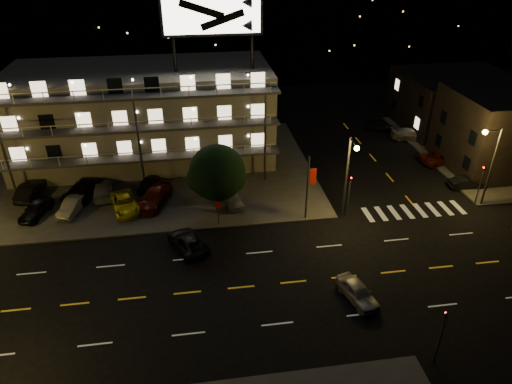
{
  "coord_description": "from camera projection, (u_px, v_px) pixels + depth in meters",
  "views": [
    {
      "loc": [
        -4.74,
        -25.89,
        23.26
      ],
      "look_at": [
        0.32,
        8.0,
        3.5
      ],
      "focal_mm": 32.0,
      "sensor_mm": 36.0,
      "label": 1
    }
  ],
  "objects": [
    {
      "name": "lot_car_1",
      "position": [
        72.0,
        206.0,
        42.67
      ],
      "size": [
        2.43,
        4.23,
        1.32
      ],
      "primitive_type": "imported",
      "rotation": [
        0.0,
        0.0,
        -0.28
      ],
      "color": "gray",
      "rests_on": "curb_nw"
    },
    {
      "name": "hill_backdrop",
      "position": [
        177.0,
        0.0,
        86.81
      ],
      "size": [
        120.0,
        25.0,
        24.0
      ],
      "color": "black",
      "rests_on": "ground"
    },
    {
      "name": "streetlight_ne",
      "position": [
        490.0,
        159.0,
        41.87
      ],
      "size": [
        1.92,
        0.44,
        8.0
      ],
      "color": "#2D2D30",
      "rests_on": "ground"
    },
    {
      "name": "stop_sign",
      "position": [
        218.0,
        209.0,
        40.51
      ],
      "size": [
        0.91,
        0.11,
        2.61
      ],
      "color": "#2D2D30",
      "rests_on": "ground"
    },
    {
      "name": "curb_nw",
      "position": [
        110.0,
        175.0,
        49.72
      ],
      "size": [
        44.0,
        24.0,
        0.15
      ],
      "primitive_type": "cube",
      "color": "#3C3C39",
      "rests_on": "ground"
    },
    {
      "name": "lot_car_2",
      "position": [
        125.0,
        203.0,
        43.09
      ],
      "size": [
        3.47,
        5.23,
        1.33
      ],
      "primitive_type": "imported",
      "rotation": [
        0.0,
        0.0,
        0.28
      ],
      "color": "yellow",
      "rests_on": "curb_nw"
    },
    {
      "name": "streetlight_nc",
      "position": [
        349.0,
        171.0,
        39.81
      ],
      "size": [
        0.44,
        1.92,
        8.0
      ],
      "color": "#2D2D30",
      "rests_on": "ground"
    },
    {
      "name": "motel",
      "position": [
        144.0,
        114.0,
        50.93
      ],
      "size": [
        28.0,
        13.8,
        18.1
      ],
      "color": "gray",
      "rests_on": "ground"
    },
    {
      "name": "lot_car_6",
      "position": [
        84.0,
        189.0,
        45.34
      ],
      "size": [
        4.07,
        5.91,
        1.5
      ],
      "primitive_type": "imported",
      "rotation": [
        0.0,
        0.0,
        2.82
      ],
      "color": "black",
      "rests_on": "curb_nw"
    },
    {
      "name": "lot_car_7",
      "position": [
        103.0,
        190.0,
        45.35
      ],
      "size": [
        2.34,
        4.76,
        1.33
      ],
      "primitive_type": "imported",
      "rotation": [
        0.0,
        0.0,
        3.25
      ],
      "color": "gray",
      "rests_on": "curb_nw"
    },
    {
      "name": "lot_car_8",
      "position": [
        149.0,
        183.0,
        46.58
      ],
      "size": [
        2.45,
        4.02,
        1.28
      ],
      "primitive_type": "imported",
      "rotation": [
        0.0,
        0.0,
        2.87
      ],
      "color": "black",
      "rests_on": "curb_nw"
    },
    {
      "name": "side_car_2",
      "position": [
        410.0,
        134.0,
        57.92
      ],
      "size": [
        5.09,
        2.97,
        1.39
      ],
      "primitive_type": "imported",
      "rotation": [
        0.0,
        0.0,
        1.34
      ],
      "color": "gray",
      "rests_on": "ground"
    },
    {
      "name": "curb_ne",
      "position": [
        483.0,
        150.0,
        55.34
      ],
      "size": [
        16.0,
        24.0,
        0.15
      ],
      "primitive_type": "cube",
      "color": "#3C3C39",
      "rests_on": "ground"
    },
    {
      "name": "road_car_east",
      "position": [
        358.0,
        292.0,
        32.71
      ],
      "size": [
        2.57,
        4.25,
        1.35
      ],
      "primitive_type": "imported",
      "rotation": [
        0.0,
        0.0,
        0.26
      ],
      "color": "gray",
      "rests_on": "ground"
    },
    {
      "name": "lot_car_4",
      "position": [
        233.0,
        199.0,
        43.86
      ],
      "size": [
        2.22,
        3.92,
        1.26
      ],
      "primitive_type": "imported",
      "rotation": [
        0.0,
        0.0,
        0.21
      ],
      "color": "gray",
      "rests_on": "curb_nw"
    },
    {
      "name": "signal_nw",
      "position": [
        349.0,
        191.0,
        41.55
      ],
      "size": [
        0.2,
        0.27,
        4.6
      ],
      "color": "#2D2D30",
      "rests_on": "ground"
    },
    {
      "name": "ground",
      "position": [
        267.0,
        285.0,
        34.41
      ],
      "size": [
        140.0,
        140.0,
        0.0
      ],
      "primitive_type": "plane",
      "color": "black",
      "rests_on": "ground"
    },
    {
      "name": "lot_car_9",
      "position": [
        226.0,
        177.0,
        47.6
      ],
      "size": [
        2.46,
        4.39,
        1.37
      ],
      "primitive_type": "imported",
      "rotation": [
        0.0,
        0.0,
        2.88
      ],
      "color": "#58170C",
      "rests_on": "curb_nw"
    },
    {
      "name": "signal_sw",
      "position": [
        442.0,
        332.0,
        26.99
      ],
      "size": [
        0.2,
        0.27,
        4.6
      ],
      "color": "#2D2D30",
      "rests_on": "ground"
    },
    {
      "name": "tree",
      "position": [
        217.0,
        174.0,
        41.02
      ],
      "size": [
        5.36,
        5.16,
        6.75
      ],
      "color": "black",
      "rests_on": "curb_nw"
    },
    {
      "name": "banner_north",
      "position": [
        308.0,
        187.0,
        40.54
      ],
      "size": [
        0.83,
        0.16,
        6.4
      ],
      "color": "#2D2D30",
      "rests_on": "ground"
    },
    {
      "name": "side_bldg_back",
      "position": [
        455.0,
        101.0,
        60.48
      ],
      "size": [
        14.06,
        12.0,
        7.0
      ],
      "color": "black",
      "rests_on": "ground"
    },
    {
      "name": "lot_car_3",
      "position": [
        155.0,
        197.0,
        43.89
      ],
      "size": [
        3.92,
        5.68,
        1.53
      ],
      "primitive_type": "imported",
      "rotation": [
        0.0,
        0.0,
        -0.37
      ],
      "color": "#58170C",
      "rests_on": "curb_nw"
    },
    {
      "name": "side_car_0",
      "position": [
        467.0,
        183.0,
        46.98
      ],
      "size": [
        3.83,
        1.54,
        1.24
      ],
      "primitive_type": "imported",
      "rotation": [
        0.0,
        0.0,
        1.51
      ],
      "color": "black",
      "rests_on": "ground"
    },
    {
      "name": "lot_car_5",
      "position": [
        31.0,
        190.0,
        45.14
      ],
      "size": [
        2.16,
        4.75,
        1.51
      ],
      "primitive_type": "imported",
      "rotation": [
        0.0,
        0.0,
        3.02
      ],
      "color": "black",
      "rests_on": "curb_nw"
    },
    {
      "name": "lot_car_0",
      "position": [
        36.0,
        209.0,
        42.12
      ],
      "size": [
        2.78,
        4.33,
        1.37
      ],
      "primitive_type": "imported",
      "rotation": [
        0.0,
        0.0,
        -0.31
      ],
      "color": "black",
      "rests_on": "curb_nw"
    },
    {
      "name": "side_car_3",
      "position": [
        379.0,
        125.0,
        60.67
      ],
      "size": [
        4.08,
        2.91,
        1.29
      ],
      "primitive_type": "imported",
      "rotation": [
        0.0,
        0.0,
        1.16
      ],
      "color": "black",
      "rests_on": "ground"
    },
    {
      "name": "side_car_1",
      "position": [
        441.0,
        157.0,
        52.07
      ],
      "size": [
        5.39,
        3.34,
        1.39
      ],
      "primitive_type": "imported",
      "rotation": [
        0.0,
        0.0,
        1.79
      ],
      "color": "#58170C",
      "rests_on": "ground"
    },
    {
      "name": "signal_ne",
      "position": [
        481.0,
        181.0,
        43.22
      ],
      "size": [
        0.27,
        0.2,
        4.6
      ],
      "color": "#2D2D30",
      "rests_on": "ground"
    },
    {
      "name": "road_car_west",
      "position": [
        188.0,
        242.0,
        38.0
      ],
      "size": [
        3.91,
        5.17,
        1.31
      ],
      "primitive_type": "imported",
      "rotation": [
        0.0,
        0.0,
        3.57
      ],
      "color": "black",
      "rests_on": "ground"
    }
  ]
}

